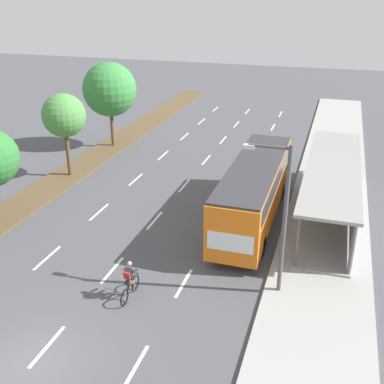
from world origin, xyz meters
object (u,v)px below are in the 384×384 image
(bus, at_px, (254,187))
(streetlight, at_px, (281,211))
(median_tree_fourth, at_px, (110,90))
(bus_shelter, at_px, (336,186))
(cyclist, at_px, (129,282))
(median_tree_third, at_px, (64,116))

(bus, distance_m, streetlight, 6.96)
(bus, distance_m, median_tree_fourth, 16.77)
(bus_shelter, xyz_separation_m, bus, (-4.28, -2.01, 0.20))
(streetlight, bearing_deg, bus, 108.82)
(median_tree_fourth, relative_size, streetlight, 1.03)
(bus, relative_size, streetlight, 1.74)
(cyclist, bearing_deg, streetlight, 21.26)
(bus_shelter, distance_m, streetlight, 8.87)
(bus_shelter, relative_size, streetlight, 2.09)
(bus_shelter, height_order, median_tree_third, median_tree_third)
(bus, distance_m, cyclist, 9.40)
(bus_shelter, relative_size, bus, 1.20)
(median_tree_third, bearing_deg, bus, -11.97)
(median_tree_fourth, bearing_deg, cyclist, -61.70)
(bus_shelter, relative_size, cyclist, 7.46)
(cyclist, distance_m, streetlight, 6.90)
(bus_shelter, relative_size, median_tree_third, 2.41)
(bus_shelter, height_order, median_tree_fourth, median_tree_fourth)
(median_tree_third, distance_m, streetlight, 18.03)
(median_tree_third, relative_size, median_tree_fourth, 0.84)
(bus_shelter, height_order, streetlight, streetlight)
(bus_shelter, distance_m, median_tree_fourth, 19.51)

